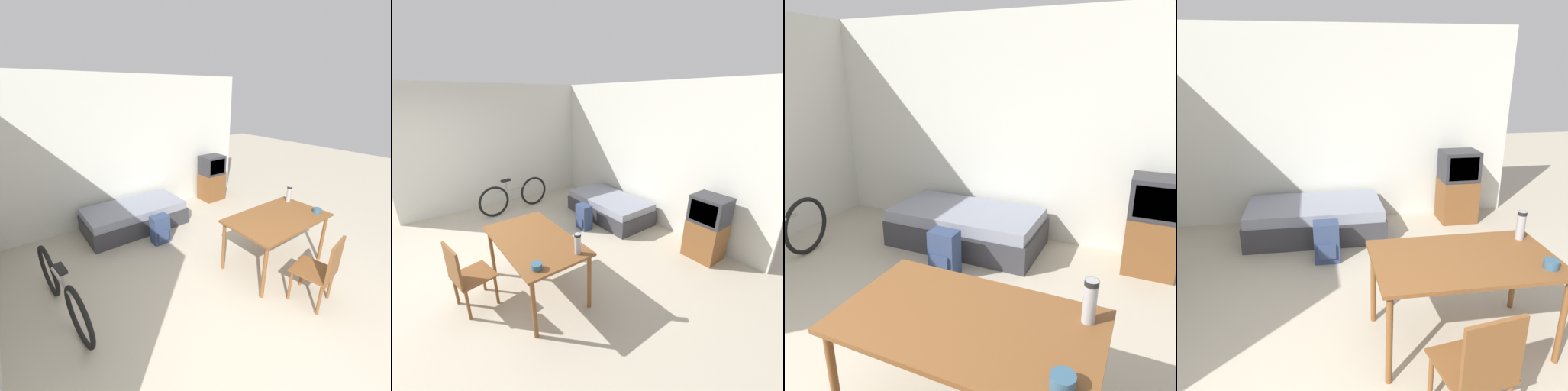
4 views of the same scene
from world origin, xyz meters
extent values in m
cube|color=silver|center=(0.00, 3.73, 1.35)|extent=(5.58, 0.06, 2.70)
cube|color=#333338|center=(-0.10, 3.15, 0.16)|extent=(1.80, 0.94, 0.31)
cube|color=gray|center=(-0.10, 3.15, 0.38)|extent=(1.75, 0.91, 0.14)
cube|color=brown|center=(1.95, 3.37, 0.31)|extent=(0.51, 0.45, 0.61)
cube|color=#2D2D33|center=(1.95, 3.37, 0.83)|extent=(0.51, 0.41, 0.42)
cube|color=black|center=(1.95, 3.17, 0.83)|extent=(0.42, 0.01, 0.33)
cube|color=brown|center=(1.05, 0.87, 0.76)|extent=(1.45, 0.84, 0.03)
cylinder|color=brown|center=(0.38, 0.51, 0.37)|extent=(0.05, 0.05, 0.75)
cylinder|color=brown|center=(0.38, 1.23, 0.37)|extent=(0.05, 0.05, 0.75)
cylinder|color=brown|center=(1.71, 1.23, 0.37)|extent=(0.05, 0.05, 0.75)
torus|color=black|center=(-1.70, 2.17, 0.34)|extent=(0.13, 0.67, 0.67)
cylinder|color=#99999E|center=(1.64, 1.12, 0.90)|extent=(0.07, 0.07, 0.25)
cylinder|color=black|center=(1.64, 1.12, 1.01)|extent=(0.08, 0.08, 0.03)
cylinder|color=#335670|center=(1.62, 0.62, 0.81)|extent=(0.11, 0.11, 0.07)
cube|color=navy|center=(0.01, 2.40, 0.24)|extent=(0.29, 0.20, 0.49)
cube|color=navy|center=(0.01, 2.28, 0.17)|extent=(0.20, 0.03, 0.17)
camera|label=1|loc=(-1.82, -1.05, 2.42)|focal=24.00mm
camera|label=2|loc=(3.73, -0.31, 2.45)|focal=24.00mm
camera|label=3|loc=(1.83, -0.68, 2.07)|focal=35.00mm
camera|label=4|loc=(-0.07, -1.63, 2.22)|focal=35.00mm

